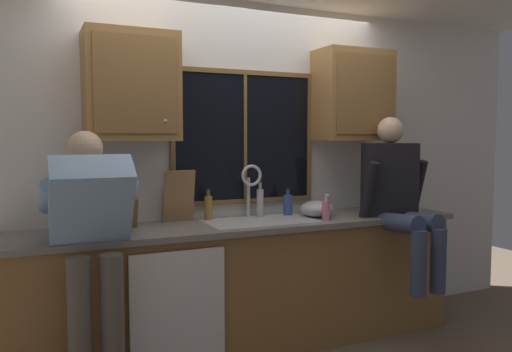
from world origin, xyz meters
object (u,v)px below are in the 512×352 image
mixing_bowl (317,209)px  bottle_tall_clear (288,204)px  knife_block (127,211)px  person_standing (91,236)px  bottle_amber_small (208,207)px  bottle_green_glass (260,202)px  person_sitting_on_counter (398,193)px  soap_dispenser (326,210)px  cutting_board (179,196)px

mixing_bowl → bottle_tall_clear: bearing=137.9°
knife_block → mixing_bowl: bearing=-5.1°
person_standing → bottle_amber_small: person_standing is taller
bottle_green_glass → bottle_tall_clear: bottle_green_glass is taller
person_sitting_on_counter → soap_dispenser: 0.59m
bottle_tall_clear → person_sitting_on_counter: bearing=-31.2°
bottle_amber_small → soap_dispenser: bearing=-25.1°
cutting_board → mixing_bowl: bearing=-11.3°
bottle_green_glass → bottle_amber_small: 0.40m
soap_dispenser → bottle_green_glass: (-0.38, 0.33, 0.04)m
bottle_tall_clear → bottle_amber_small: size_ratio=0.92×
knife_block → bottle_amber_small: size_ratio=1.39×
person_sitting_on_counter → bottle_amber_small: size_ratio=5.46×
mixing_bowl → bottle_amber_small: bearing=166.5°
person_sitting_on_counter → person_standing: bearing=-178.8°
person_sitting_on_counter → cutting_board: person_sitting_on_counter is taller
soap_dispenser → bottle_green_glass: bottle_green_glass is taller
person_standing → person_sitting_on_counter: person_sitting_on_counter is taller
person_sitting_on_counter → knife_block: person_sitting_on_counter is taller
soap_dispenser → bottle_green_glass: size_ratio=0.70×
person_standing → knife_block: person_standing is taller
person_sitting_on_counter → soap_dispenser: size_ratio=6.52×
mixing_bowl → bottle_green_glass: bottle_green_glass is taller
bottle_tall_clear → bottle_green_glass: bearing=179.9°
cutting_board → mixing_bowl: cutting_board is taller
knife_block → cutting_board: bearing=11.9°
person_standing → person_sitting_on_counter: (2.23, 0.05, 0.14)m
mixing_bowl → bottle_tall_clear: bottle_tall_clear is taller
person_standing → bottle_green_glass: 1.37m
soap_dispenser → bottle_tall_clear: bottle_tall_clear is taller
bottle_tall_clear → bottle_amber_small: bottle_amber_small is taller
person_standing → knife_block: (0.28, 0.45, 0.07)m
cutting_board → bottle_amber_small: 0.24m
mixing_bowl → bottle_tall_clear: (-0.17, 0.16, 0.03)m
person_sitting_on_counter → mixing_bowl: 0.62m
soap_dispenser → bottle_tall_clear: bearing=113.8°
knife_block → soap_dispenser: bearing=-12.1°
person_standing → bottle_tall_clear: (1.52, 0.48, 0.04)m
soap_dispenser → cutting_board: bearing=159.4°
mixing_bowl → soap_dispenser: 0.17m
person_sitting_on_counter → cutting_board: 1.64m
mixing_bowl → soap_dispenser: bearing=-99.1°
bottle_green_glass → bottle_amber_small: size_ratio=1.20×
person_sitting_on_counter → bottle_green_glass: bearing=155.5°
bottle_tall_clear → knife_block: bearing=-178.6°
soap_dispenser → bottle_tall_clear: size_ratio=0.91×
knife_block → cutting_board: size_ratio=0.85×
person_standing → bottle_amber_small: 1.02m
bottle_amber_small → bottle_green_glass: bearing=-5.6°
knife_block → bottle_amber_small: (0.60, 0.07, -0.01)m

